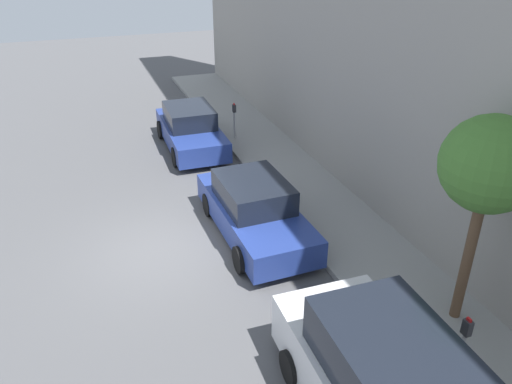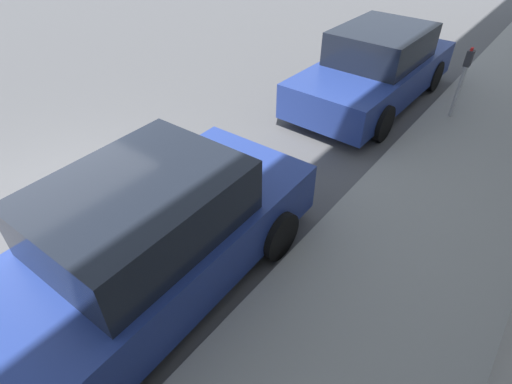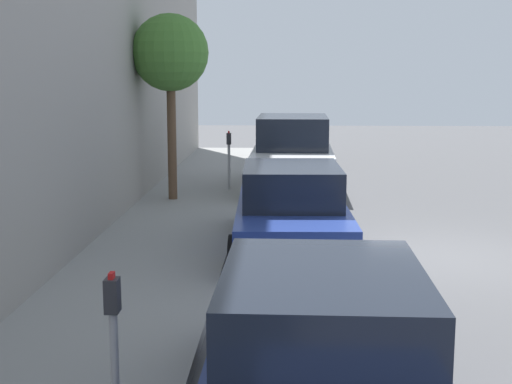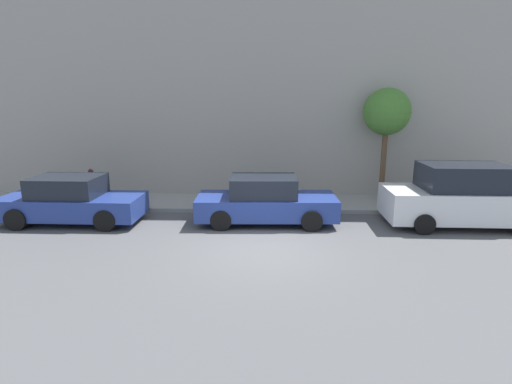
% 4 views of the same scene
% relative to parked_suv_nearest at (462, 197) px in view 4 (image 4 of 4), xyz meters
% --- Properties ---
extents(ground_plane, '(60.00, 60.00, 0.00)m').
position_rel_parked_suv_nearest_xyz_m(ground_plane, '(-2.35, 6.30, -0.93)').
color(ground_plane, '#515154').
extents(sidewalk, '(2.41, 32.00, 0.15)m').
position_rel_parked_suv_nearest_xyz_m(sidewalk, '(2.35, 6.30, -0.86)').
color(sidewalk, gray).
rests_on(sidewalk, ground_plane).
extents(building_facade, '(2.00, 32.00, 12.71)m').
position_rel_parked_suv_nearest_xyz_m(building_facade, '(4.56, 6.30, 5.42)').
color(building_facade, gray).
rests_on(building_facade, ground_plane).
extents(parked_suv_nearest, '(2.08, 4.83, 1.98)m').
position_rel_parked_suv_nearest_xyz_m(parked_suv_nearest, '(0.00, 0.00, 0.00)').
color(parked_suv_nearest, silver).
rests_on(parked_suv_nearest, ground_plane).
extents(parked_sedan_second, '(1.92, 4.54, 1.54)m').
position_rel_parked_suv_nearest_xyz_m(parked_sedan_second, '(0.09, 6.25, -0.21)').
color(parked_sedan_second, navy).
rests_on(parked_sedan_second, ground_plane).
extents(parked_sedan_third, '(1.92, 4.53, 1.54)m').
position_rel_parked_suv_nearest_xyz_m(parked_sedan_third, '(-0.08, 12.59, -0.21)').
color(parked_sedan_third, navy).
rests_on(parked_sedan_third, ground_plane).
extents(parking_meter_near, '(0.11, 0.15, 1.47)m').
position_rel_parked_suv_nearest_xyz_m(parking_meter_near, '(1.60, 0.33, 0.12)').
color(parking_meter_near, '#ADADB2').
rests_on(parking_meter_near, sidewalk).
extents(parking_meter_far, '(0.11, 0.15, 1.35)m').
position_rel_parked_suv_nearest_xyz_m(parking_meter_far, '(1.60, 12.63, 0.05)').
color(parking_meter_far, '#ADADB2').
rests_on(parking_meter_far, sidewalk).
extents(street_tree, '(1.75, 1.75, 4.23)m').
position_rel_parked_suv_nearest_xyz_m(street_tree, '(2.80, 1.76, 2.53)').
color(street_tree, brown).
rests_on(street_tree, sidewalk).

